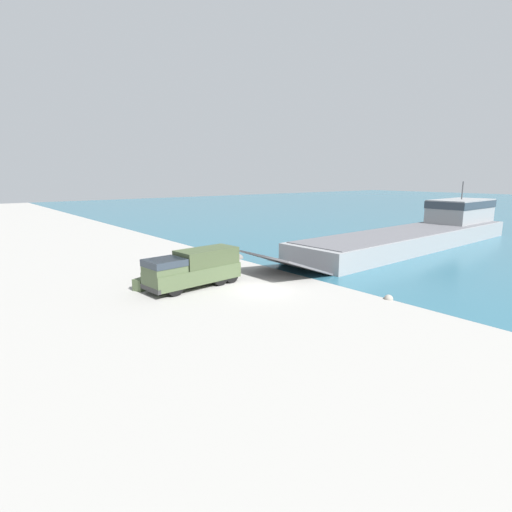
# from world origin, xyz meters

# --- Properties ---
(ground_plane) EXTENTS (240.00, 240.00, 0.00)m
(ground_plane) POSITION_xyz_m (0.00, 0.00, 0.00)
(ground_plane) COLOR gray
(landing_craft) EXTENTS (8.00, 41.55, 7.47)m
(landing_craft) POSITION_xyz_m (-2.85, 28.31, 1.78)
(landing_craft) COLOR gray
(landing_craft) RESTS_ON ground_plane
(military_truck) EXTENTS (2.99, 7.55, 2.77)m
(military_truck) POSITION_xyz_m (-3.68, -3.86, 1.50)
(military_truck) COLOR #475638
(military_truck) RESTS_ON ground_plane
(soldier_on_ramp) EXTENTS (0.44, 0.25, 1.77)m
(soldier_on_ramp) POSITION_xyz_m (-7.32, -4.34, 1.03)
(soldier_on_ramp) COLOR #3D4C33
(soldier_on_ramp) RESTS_ON ground_plane
(mooring_bollard) EXTENTS (0.25, 0.25, 0.76)m
(mooring_bollard) POSITION_xyz_m (-10.19, 3.61, 0.41)
(mooring_bollard) COLOR #333338
(mooring_bollard) RESTS_ON ground_plane
(cargo_crate) EXTENTS (1.16, 1.25, 0.85)m
(cargo_crate) POSITION_xyz_m (-5.40, -7.19, 0.43)
(cargo_crate) COLOR #475638
(cargo_crate) RESTS_ON ground_plane
(shoreline_rock_a) EXTENTS (0.89, 0.89, 0.89)m
(shoreline_rock_a) POSITION_xyz_m (-10.01, 5.08, 0.00)
(shoreline_rock_a) COLOR #66605B
(shoreline_rock_a) RESTS_ON ground_plane
(shoreline_rock_b) EXTENTS (0.61, 0.61, 0.61)m
(shoreline_rock_b) POSITION_xyz_m (7.22, 4.90, 0.00)
(shoreline_rock_b) COLOR gray
(shoreline_rock_b) RESTS_ON ground_plane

